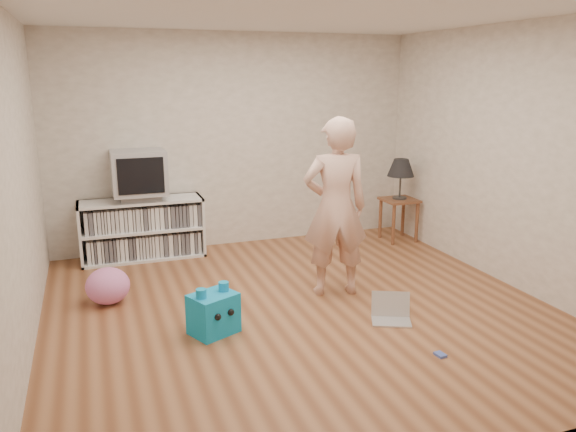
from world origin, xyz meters
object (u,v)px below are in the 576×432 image
(table_lamp, at_px, (401,169))
(person, at_px, (335,208))
(laptop, at_px, (391,313))
(crt_tv, at_px, (139,172))
(dvd_deck, at_px, (140,197))
(plush_pink, at_px, (108,286))
(side_table, at_px, (399,209))
(media_unit, at_px, (142,229))
(plush_blue, at_px, (214,313))

(table_lamp, xyz_separation_m, person, (-1.53, -1.38, -0.08))
(person, height_order, laptop, person)
(crt_tv, height_order, person, person)
(dvd_deck, height_order, laptop, dvd_deck)
(table_lamp, relative_size, plush_pink, 1.27)
(person, relative_size, plush_pink, 4.26)
(side_table, relative_size, table_lamp, 1.07)
(side_table, relative_size, laptop, 1.32)
(media_unit, relative_size, laptop, 3.37)
(plush_pink, bearing_deg, media_unit, 70.85)
(table_lamp, distance_m, plush_pink, 3.84)
(media_unit, bearing_deg, crt_tv, -90.00)
(plush_blue, relative_size, plush_pink, 1.10)
(plush_pink, bearing_deg, side_table, 14.09)
(side_table, distance_m, person, 2.11)
(side_table, bearing_deg, person, -137.92)
(dvd_deck, bearing_deg, plush_blue, -81.09)
(crt_tv, bearing_deg, dvd_deck, 90.00)
(person, bearing_deg, side_table, -126.74)
(media_unit, height_order, plush_pink, media_unit)
(media_unit, height_order, person, person)
(dvd_deck, height_order, plush_pink, dvd_deck)
(crt_tv, relative_size, plush_blue, 1.34)
(table_lamp, bearing_deg, plush_pink, -165.91)
(table_lamp, bearing_deg, laptop, -121.68)
(crt_tv, bearing_deg, laptop, -53.11)
(media_unit, distance_m, plush_pink, 1.39)
(dvd_deck, distance_m, table_lamp, 3.22)
(crt_tv, bearing_deg, person, -46.46)
(dvd_deck, distance_m, person, 2.42)
(media_unit, height_order, side_table, media_unit)
(crt_tv, distance_m, plush_blue, 2.41)
(media_unit, relative_size, person, 0.81)
(dvd_deck, distance_m, plush_blue, 2.33)
(side_table, distance_m, plush_blue, 3.41)
(side_table, bearing_deg, plush_pink, -165.91)
(media_unit, xyz_separation_m, plush_pink, (-0.45, -1.30, -0.18))
(laptop, bearing_deg, person, 130.31)
(side_table, xyz_separation_m, plush_pink, (-3.64, -0.91, -0.24))
(side_table, bearing_deg, laptop, -121.68)
(side_table, xyz_separation_m, laptop, (-1.32, -2.13, -0.35))
(dvd_deck, distance_m, plush_pink, 1.47)
(plush_blue, bearing_deg, plush_pink, 105.47)
(side_table, height_order, plush_blue, side_table)
(dvd_deck, relative_size, plush_blue, 1.00)
(dvd_deck, bearing_deg, side_table, -6.61)
(plush_blue, bearing_deg, laptop, -34.57)
(dvd_deck, bearing_deg, plush_pink, -109.37)
(crt_tv, height_order, laptop, crt_tv)
(table_lamp, height_order, laptop, table_lamp)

